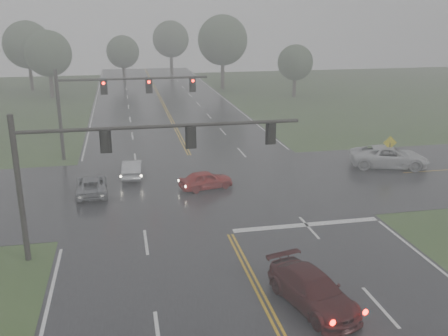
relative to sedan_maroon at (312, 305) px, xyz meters
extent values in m
cube|color=black|center=(-1.82, 13.30, 0.00)|extent=(18.00, 160.00, 0.02)
cube|color=black|center=(-1.82, 15.30, 0.00)|extent=(120.00, 14.00, 0.02)
cube|color=silver|center=(2.68, 7.70, 0.00)|extent=(8.50, 0.50, 0.01)
imported|color=#33090A|center=(0.00, 0.00, 0.00)|extent=(3.07, 5.12, 1.39)
imported|color=#9F100E|center=(-1.85, 14.87, 0.00)|extent=(3.87, 2.24, 1.24)
imported|color=#A5A8AD|center=(-6.64, 18.50, 0.00)|extent=(1.69, 3.97, 1.27)
imported|color=slate|center=(-9.41, 15.38, 0.00)|extent=(2.14, 4.34, 1.19)
imported|color=#BBBDC0|center=(12.85, 16.93, 0.00)|extent=(6.45, 4.37, 1.64)
cylinder|color=black|center=(-12.02, 6.55, 3.58)|extent=(0.28, 0.28, 7.15)
cylinder|color=black|center=(-12.02, 6.55, 6.36)|extent=(0.18, 0.18, 0.79)
cylinder|color=black|center=(-5.28, 6.55, 6.31)|extent=(13.48, 0.18, 0.18)
cube|color=black|center=(-7.98, 6.55, 5.71)|extent=(0.34, 0.28, 1.04)
cube|color=black|center=(-7.98, 6.71, 5.71)|extent=(0.55, 0.03, 1.24)
cube|color=black|center=(-3.94, 6.55, 5.71)|extent=(0.34, 0.28, 1.04)
cube|color=black|center=(-3.94, 6.71, 5.71)|extent=(0.55, 0.03, 1.24)
cube|color=black|center=(0.11, 6.55, 5.71)|extent=(0.34, 0.28, 1.04)
cube|color=black|center=(0.11, 6.71, 5.71)|extent=(0.55, 0.03, 1.24)
cylinder|color=black|center=(-12.02, 24.09, 3.64)|extent=(0.28, 0.28, 7.28)
cylinder|color=black|center=(-12.02, 24.09, 6.47)|extent=(0.18, 0.18, 0.81)
cylinder|color=black|center=(-6.08, 24.09, 6.42)|extent=(11.89, 0.18, 0.18)
cube|color=black|center=(-8.46, 24.09, 5.81)|extent=(0.34, 0.28, 1.06)
cube|color=black|center=(-8.46, 24.25, 5.81)|extent=(0.56, 0.03, 1.26)
cylinder|color=#FF0C05|center=(-8.46, 23.92, 6.15)|extent=(0.22, 0.06, 0.22)
cube|color=black|center=(-4.89, 24.09, 5.81)|extent=(0.34, 0.28, 1.06)
cube|color=black|center=(-4.89, 24.25, 5.81)|extent=(0.56, 0.03, 1.26)
cylinder|color=#FF0C05|center=(-4.89, 23.92, 6.15)|extent=(0.22, 0.06, 0.22)
cube|color=black|center=(-1.32, 24.09, 5.81)|extent=(0.34, 0.28, 1.06)
cube|color=black|center=(-1.32, 24.25, 5.81)|extent=(0.56, 0.03, 1.26)
cylinder|color=#FF0C05|center=(-1.32, 23.92, 6.15)|extent=(0.22, 0.06, 0.22)
cylinder|color=black|center=(12.72, 16.76, 1.00)|extent=(0.07, 0.07, 2.00)
cube|color=yellow|center=(12.72, 16.79, 2.00)|extent=(1.04, 0.20, 1.05)
cylinder|color=#362B23|center=(-16.64, 56.73, 1.78)|extent=(0.55, 0.55, 3.56)
sphere|color=#32442D|center=(-16.64, 56.73, 6.13)|extent=(6.32, 6.32, 6.32)
cylinder|color=#362B23|center=(8.63, 60.72, 2.16)|extent=(0.59, 0.59, 4.32)
sphere|color=#32442D|center=(8.63, 60.72, 7.44)|extent=(7.68, 7.68, 7.68)
cylinder|color=#362B23|center=(-6.47, 70.05, 1.52)|extent=(0.50, 0.50, 3.05)
sphere|color=#32442D|center=(-6.47, 70.05, 5.25)|extent=(5.42, 5.42, 5.42)
cylinder|color=#362B23|center=(17.01, 50.80, 1.40)|extent=(0.51, 0.51, 2.80)
sphere|color=#32442D|center=(17.01, 50.80, 4.82)|extent=(4.98, 4.98, 4.98)
cylinder|color=#362B23|center=(-20.53, 64.69, 2.00)|extent=(0.51, 0.51, 4.00)
sphere|color=#32442D|center=(-20.53, 64.69, 6.88)|extent=(7.10, 7.10, 7.10)
cylinder|color=#362B23|center=(2.70, 81.12, 1.94)|extent=(0.63, 0.63, 3.89)
sphere|color=#32442D|center=(2.70, 81.12, 6.69)|extent=(6.91, 6.91, 6.91)
camera|label=1|loc=(-7.11, -16.71, 11.45)|focal=40.00mm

